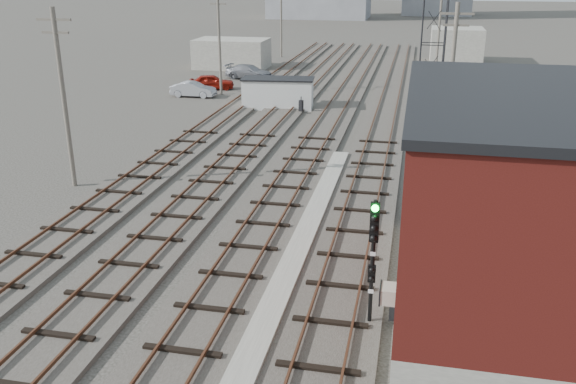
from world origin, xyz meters
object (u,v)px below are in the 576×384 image
(switch_stand, at_px, (301,106))
(car_silver, at_px, (193,89))
(signal_mast, at_px, (373,254))
(site_trailer, at_px, (278,93))
(car_red, at_px, (212,82))
(car_grey, at_px, (249,72))

(switch_stand, bearing_deg, car_silver, 175.03)
(signal_mast, height_order, site_trailer, signal_mast)
(car_silver, bearing_deg, switch_stand, -113.18)
(site_trailer, bearing_deg, signal_mast, -77.90)
(signal_mast, distance_m, car_red, 41.37)
(switch_stand, height_order, site_trailer, site_trailer)
(signal_mast, relative_size, car_red, 1.04)
(car_silver, distance_m, car_grey, 10.17)
(site_trailer, bearing_deg, car_silver, 155.16)
(car_grey, bearing_deg, car_silver, 176.49)
(switch_stand, height_order, car_grey, car_grey)
(car_red, distance_m, car_grey, 6.49)
(switch_stand, xyz_separation_m, car_silver, (-10.52, 4.53, 0.06))
(car_grey, bearing_deg, car_red, 172.91)
(site_trailer, bearing_deg, car_grey, 109.09)
(site_trailer, xyz_separation_m, car_red, (-7.83, 6.54, -0.52))
(switch_stand, xyz_separation_m, car_red, (-10.05, 8.22, 0.11))
(site_trailer, relative_size, car_grey, 1.21)
(signal_mast, height_order, car_grey, signal_mast)
(switch_stand, bearing_deg, car_red, 159.07)
(site_trailer, xyz_separation_m, car_grey, (-5.92, 12.75, -0.50))
(switch_stand, relative_size, site_trailer, 0.21)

